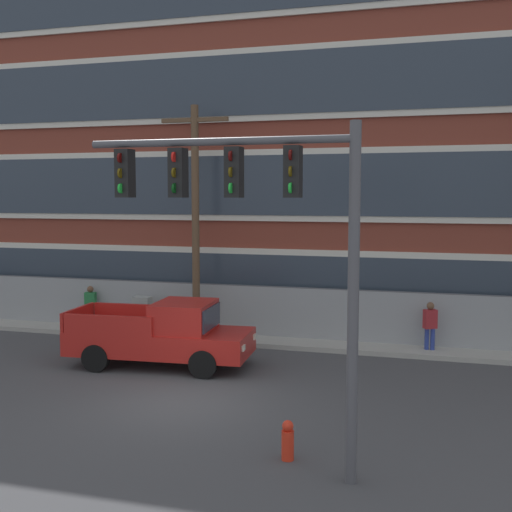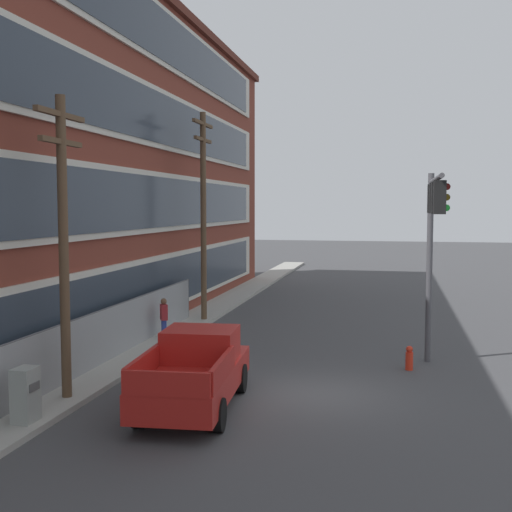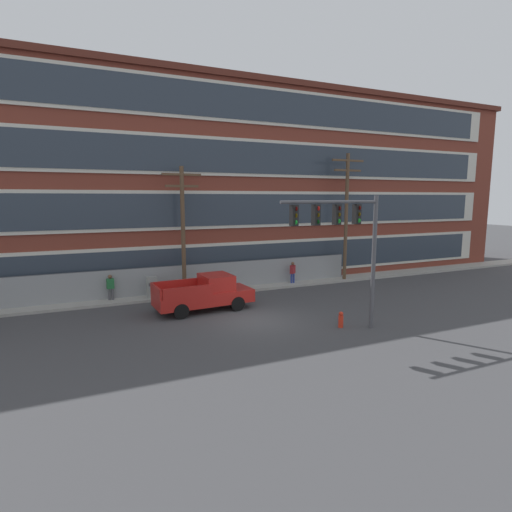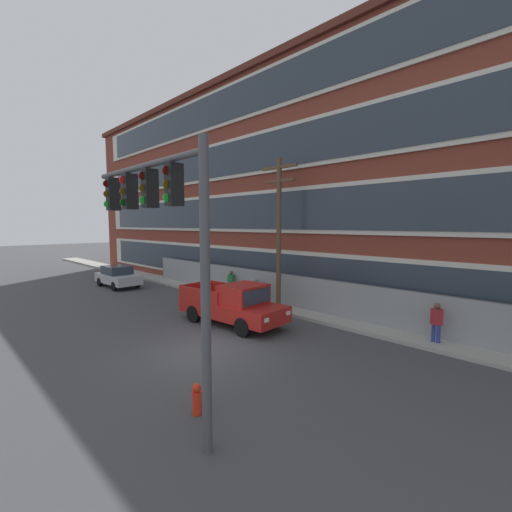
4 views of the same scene
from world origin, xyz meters
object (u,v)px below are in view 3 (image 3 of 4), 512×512
traffic_signal_mast (345,232)px  pickup_truck_red (206,294)px  utility_pole_near_corner (183,226)px  fire_hydrant (341,320)px  pedestrian_near_cabinet (293,272)px  utility_pole_midblock (346,212)px  pedestrian_by_fence (110,286)px  electrical_cabinet (152,288)px

traffic_signal_mast → pickup_truck_red: (-4.71, 6.18, -3.77)m
utility_pole_near_corner → fire_hydrant: utility_pole_near_corner is taller
utility_pole_near_corner → pedestrian_near_cabinet: (7.88, 0.18, -3.52)m
traffic_signal_mast → pedestrian_near_cabinet: bearing=74.0°
pickup_truck_red → utility_pole_midblock: (11.77, 3.32, 4.26)m
utility_pole_midblock → pedestrian_by_fence: bearing=178.2°
pedestrian_by_fence → electrical_cabinet: bearing=-10.1°
traffic_signal_mast → fire_hydrant: size_ratio=8.11×
electrical_cabinet → pickup_truck_red: bearing=-55.2°
pickup_truck_red → fire_hydrant: size_ratio=7.11×
utility_pole_near_corner → utility_pole_midblock: (12.12, -0.16, 0.70)m
utility_pole_near_corner → utility_pole_midblock: size_ratio=0.87×
traffic_signal_mast → utility_pole_midblock: size_ratio=0.68×
utility_pole_midblock → electrical_cabinet: utility_pole_midblock is taller
pickup_truck_red → utility_pole_near_corner: utility_pole_near_corner is taller
utility_pole_midblock → pedestrian_by_fence: size_ratio=5.54×
electrical_cabinet → pedestrian_near_cabinet: 9.93m
electrical_cabinet → pedestrian_by_fence: bearing=169.9°
traffic_signal_mast → utility_pole_midblock: 11.85m
pickup_truck_red → pedestrian_near_cabinet: 8.38m
pedestrian_by_fence → fire_hydrant: (9.82, -9.40, -0.59)m
traffic_signal_mast → utility_pole_near_corner: 10.91m
pickup_truck_red → pedestrian_near_cabinet: pickup_truck_red is taller
utility_pole_near_corner → electrical_cabinet: 4.28m
utility_pole_midblock → pedestrian_by_fence: utility_pole_midblock is taller
utility_pole_midblock → pickup_truck_red: bearing=-164.2°
pedestrian_near_cabinet → pedestrian_by_fence: same height
traffic_signal_mast → pedestrian_near_cabinet: 10.90m
utility_pole_midblock → pedestrian_near_cabinet: bearing=175.4°
utility_pole_midblock → electrical_cabinet: size_ratio=6.44×
pedestrian_by_fence → fire_hydrant: bearing=-43.7°
utility_pole_near_corner → utility_pole_midblock: utility_pole_midblock is taller
utility_pole_midblock → utility_pole_near_corner: bearing=179.2°
electrical_cabinet → fire_hydrant: electrical_cabinet is taller
pickup_truck_red → utility_pole_near_corner: bearing=95.7°
fire_hydrant → pedestrian_near_cabinet: bearing=75.1°
pickup_truck_red → pedestrian_by_fence: 6.10m
traffic_signal_mast → pedestrian_near_cabinet: (2.82, 9.84, -3.73)m
utility_pole_near_corner → electrical_cabinet: bearing=-178.5°
pickup_truck_red → utility_pole_midblock: bearing=15.8°
utility_pole_midblock → pedestrian_near_cabinet: utility_pole_midblock is taller
utility_pole_midblock → fire_hydrant: bearing=-127.0°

